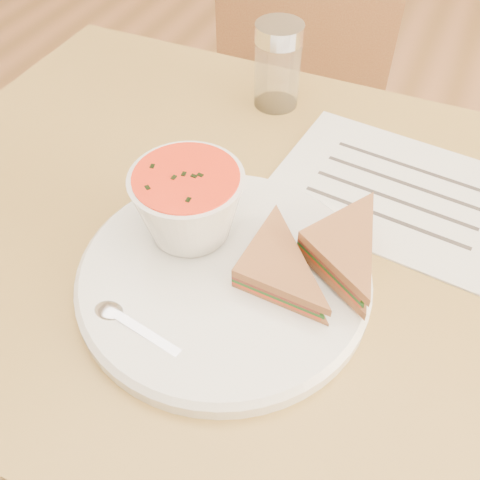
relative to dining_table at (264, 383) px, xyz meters
The scene contains 10 objects.
floor 0.38m from the dining_table, ahead, with size 5.00×6.00×0.01m, color olive.
dining_table is the anchor object (origin of this frame).
chair_far 0.58m from the dining_table, 103.14° to the left, with size 0.41×0.41×0.93m, color brown, non-canonical shape.
plate 0.39m from the dining_table, 104.67° to the right, with size 0.31×0.31×0.02m, color white, non-canonical shape.
soup_bowl 0.44m from the dining_table, 145.91° to the right, with size 0.12×0.12×0.08m, color white, non-canonical shape.
sandwich_half_a 0.42m from the dining_table, 93.10° to the right, with size 0.11×0.11×0.03m, color #A96E3B, non-canonical shape.
sandwich_half_b 0.42m from the dining_table, 47.78° to the right, with size 0.11×0.11×0.03m, color #A96E3B, non-canonical shape.
spoon 0.44m from the dining_table, 106.97° to the right, with size 0.16×0.03×0.01m, color silver, non-canonical shape.
paper_menu 0.41m from the dining_table, 46.29° to the left, with size 0.31×0.23×0.00m, color white, non-canonical shape.
condiment_shaker 0.51m from the dining_table, 110.82° to the left, with size 0.07×0.07×0.12m, color silver, non-canonical shape.
Camera 1 is at (0.13, -0.41, 1.21)m, focal length 40.00 mm.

